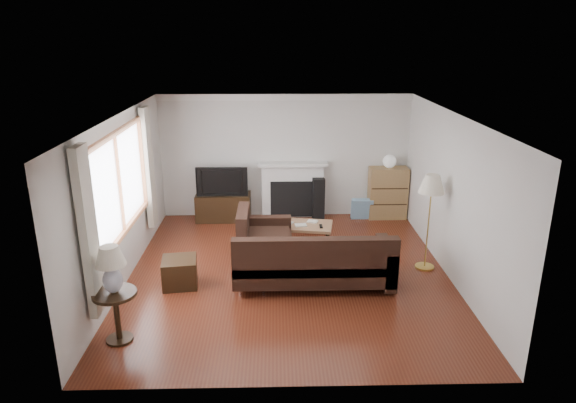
{
  "coord_description": "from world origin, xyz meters",
  "views": [
    {
      "loc": [
        -0.19,
        -7.38,
        3.65
      ],
      "look_at": [
        0.0,
        0.3,
        1.1
      ],
      "focal_mm": 32.0,
      "sensor_mm": 36.0,
      "label": 1
    }
  ],
  "objects_px": {
    "tv_stand": "(224,207)",
    "side_table": "(117,317)",
    "coffee_table": "(300,235)",
    "bookshelf": "(388,193)",
    "sectional_sofa": "(313,259)",
    "floor_lamp": "(428,223)"
  },
  "relations": [
    {
      "from": "tv_stand",
      "to": "sectional_sofa",
      "type": "xyz_separation_m",
      "value": [
        1.62,
        -2.85,
        0.14
      ]
    },
    {
      "from": "coffee_table",
      "to": "floor_lamp",
      "type": "bearing_deg",
      "value": -15.53
    },
    {
      "from": "bookshelf",
      "to": "floor_lamp",
      "type": "height_order",
      "value": "floor_lamp"
    },
    {
      "from": "floor_lamp",
      "to": "side_table",
      "type": "distance_m",
      "value": 4.81
    },
    {
      "from": "tv_stand",
      "to": "side_table",
      "type": "distance_m",
      "value": 4.38
    },
    {
      "from": "sectional_sofa",
      "to": "floor_lamp",
      "type": "xyz_separation_m",
      "value": [
        1.86,
        0.52,
        0.37
      ]
    },
    {
      "from": "coffee_table",
      "to": "bookshelf",
      "type": "bearing_deg",
      "value": 47.78
    },
    {
      "from": "floor_lamp",
      "to": "side_table",
      "type": "relative_size",
      "value": 2.35
    },
    {
      "from": "tv_stand",
      "to": "floor_lamp",
      "type": "bearing_deg",
      "value": -33.82
    },
    {
      "from": "side_table",
      "to": "tv_stand",
      "type": "bearing_deg",
      "value": 78.2
    },
    {
      "from": "bookshelf",
      "to": "sectional_sofa",
      "type": "relative_size",
      "value": 0.41
    },
    {
      "from": "tv_stand",
      "to": "side_table",
      "type": "relative_size",
      "value": 1.64
    },
    {
      "from": "bookshelf",
      "to": "side_table",
      "type": "height_order",
      "value": "bookshelf"
    },
    {
      "from": "tv_stand",
      "to": "sectional_sofa",
      "type": "bearing_deg",
      "value": -60.42
    },
    {
      "from": "sectional_sofa",
      "to": "bookshelf",
      "type": "bearing_deg",
      "value": 59.32
    },
    {
      "from": "tv_stand",
      "to": "bookshelf",
      "type": "distance_m",
      "value": 3.35
    },
    {
      "from": "bookshelf",
      "to": "coffee_table",
      "type": "distance_m",
      "value": 2.38
    },
    {
      "from": "bookshelf",
      "to": "side_table",
      "type": "bearing_deg",
      "value": -134.28
    },
    {
      "from": "sectional_sofa",
      "to": "floor_lamp",
      "type": "bearing_deg",
      "value": 15.7
    },
    {
      "from": "coffee_table",
      "to": "side_table",
      "type": "distance_m",
      "value": 3.74
    },
    {
      "from": "tv_stand",
      "to": "coffee_table",
      "type": "height_order",
      "value": "tv_stand"
    },
    {
      "from": "sectional_sofa",
      "to": "coffee_table",
      "type": "xyz_separation_m",
      "value": [
        -0.12,
        1.44,
        -0.2
      ]
    }
  ]
}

